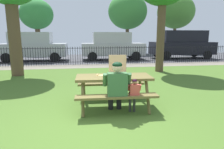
{
  "coord_description": "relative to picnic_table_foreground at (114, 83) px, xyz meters",
  "views": [
    {
      "loc": [
        -0.21,
        -3.59,
        1.74
      ],
      "look_at": [
        0.53,
        1.38,
        0.75
      ],
      "focal_mm": 32.08,
      "sensor_mm": 36.0,
      "label": 1
    }
  ],
  "objects": [
    {
      "name": "ground",
      "position": [
        -0.53,
        1.15,
        -0.61
      ],
      "size": [
        28.0,
        12.47,
        0.02
      ],
      "primitive_type": "cube",
      "color": "#496C27"
    },
    {
      "name": "cobblestone_walkway",
      "position": [
        -0.53,
        6.68,
        -0.6
      ],
      "size": [
        28.0,
        1.4,
        0.01
      ],
      "primitive_type": "cube",
      "color": "gray"
    },
    {
      "name": "street_asphalt",
      "position": [
        -0.53,
        10.65,
        -0.6
      ],
      "size": [
        28.0,
        6.54,
        0.01
      ],
      "primitive_type": "cube",
      "color": "#424247"
    },
    {
      "name": "picnic_table_foreground",
      "position": [
        0.0,
        0.0,
        0.0
      ],
      "size": [
        1.85,
        1.54,
        0.79
      ],
      "color": "brown",
      "rests_on": "ground"
    },
    {
      "name": "pizza_box_open",
      "position": [
        0.11,
        0.04,
        0.27
      ],
      "size": [
        0.49,
        0.5,
        0.49
      ],
      "color": "tan",
      "rests_on": "picnic_table_foreground"
    },
    {
      "name": "pizza_slice_on_table",
      "position": [
        -0.29,
        0.16,
        0.18
      ],
      "size": [
        0.26,
        0.15,
        0.02
      ],
      "color": "#F9D36F",
      "rests_on": "picnic_table_foreground"
    },
    {
      "name": "adult_at_table",
      "position": [
        -0.01,
        -0.5,
        0.06
      ],
      "size": [
        0.62,
        0.6,
        1.19
      ],
      "color": "black",
      "rests_on": "ground"
    },
    {
      "name": "child_at_table",
      "position": [
        0.36,
        -0.55,
        -0.1
      ],
      "size": [
        0.31,
        0.3,
        0.81
      ],
      "color": "#333333",
      "rests_on": "ground"
    },
    {
      "name": "iron_fence_streetside",
      "position": [
        -0.53,
        7.38,
        -0.05
      ],
      "size": [
        22.53,
        0.03,
        1.07
      ],
      "color": "black",
      "rests_on": "ground"
    },
    {
      "name": "parked_car_left",
      "position": [
        -4.04,
        9.6,
        0.41
      ],
      "size": [
        4.41,
        1.94,
        1.94
      ],
      "color": "#B0B3B7",
      "rests_on": "ground"
    },
    {
      "name": "parked_car_center",
      "position": [
        1.4,
        9.6,
        0.41
      ],
      "size": [
        4.41,
        1.93,
        1.94
      ],
      "color": "#B9B7BA",
      "rests_on": "ground"
    },
    {
      "name": "parked_car_right",
      "position": [
        6.71,
        9.6,
        0.5
      ],
      "size": [
        4.63,
        2.01,
        2.08
      ],
      "color": "black",
      "rests_on": "ground"
    },
    {
      "name": "far_tree_midleft",
      "position": [
        -4.79,
        15.1,
        2.97
      ],
      "size": [
        2.99,
        2.99,
        4.96
      ],
      "color": "brown",
      "rests_on": "ground"
    },
    {
      "name": "far_tree_center",
      "position": [
        3.72,
        15.1,
        3.38
      ],
      "size": [
        3.76,
        3.76,
        5.69
      ],
      "color": "brown",
      "rests_on": "ground"
    },
    {
      "name": "far_tree_midright",
      "position": [
        8.68,
        15.1,
        3.44
      ],
      "size": [
        3.69,
        3.69,
        5.71
      ],
      "color": "brown",
      "rests_on": "ground"
    }
  ]
}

